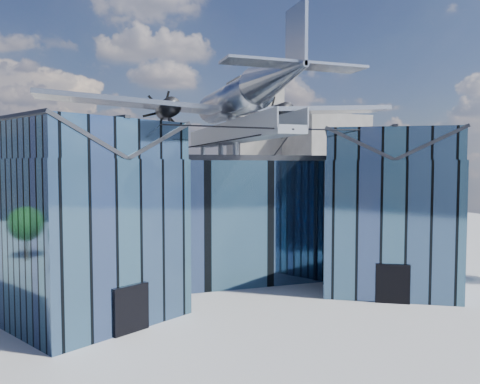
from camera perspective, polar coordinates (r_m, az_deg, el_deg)
name	(u,v)px	position (r m, az deg, el deg)	size (l,w,h in m)	color
ground_plane	(249,297)	(33.35, 1.13, -12.64)	(120.00, 120.00, 0.00)	gray
museum	(225,210)	(37.77, -1.86, -2.20)	(32.88, 24.50, 17.60)	#3D5B7D
bg_towers	(158,160)	(81.61, -10.01, 3.83)	(77.00, 24.50, 26.00)	gray
tree_side_e	(407,224)	(48.78, 19.72, -3.73)	(4.15, 4.15, 4.96)	#312113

